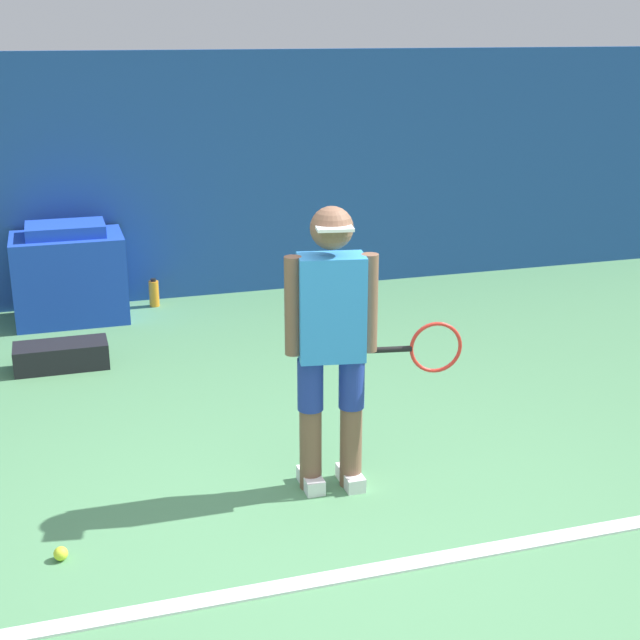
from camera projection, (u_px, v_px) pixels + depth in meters
ground_plane at (304, 537)px, 4.39m from camera, size 24.00×24.00×0.00m
back_wall at (171, 178)px, 7.97m from camera, size 24.00×0.10×2.20m
court_baseline at (326, 579)px, 4.05m from camera, size 21.60×0.10×0.01m
tennis_player at (333, 338)px, 4.62m from camera, size 0.93×0.31×1.55m
tennis_ball at (61, 554)px, 4.19m from camera, size 0.07×0.07×0.07m
covered_chair at (69, 275)px, 7.55m from camera, size 0.92×0.64×0.83m
equipment_bag at (61, 356)px, 6.54m from camera, size 0.67×0.30×0.19m
water_bottle at (154, 293)px, 7.98m from camera, size 0.09×0.09×0.26m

